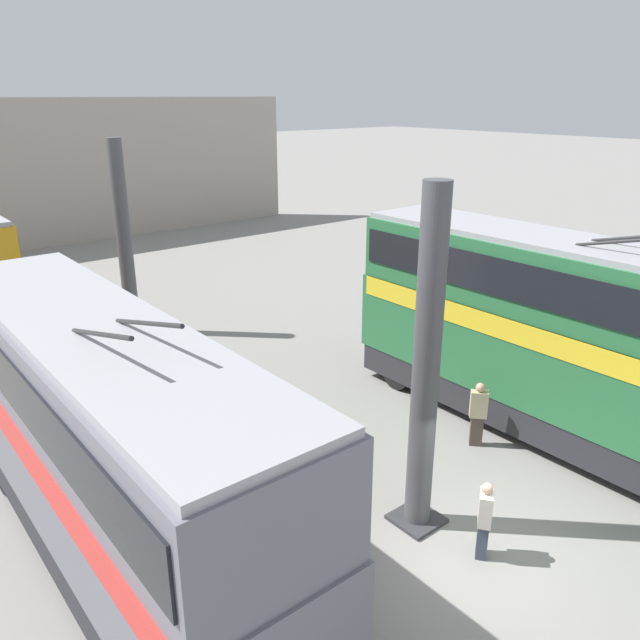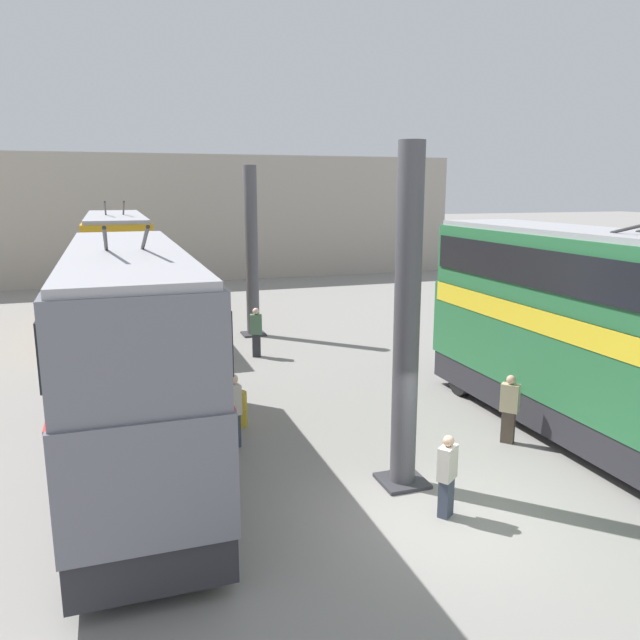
# 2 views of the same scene
# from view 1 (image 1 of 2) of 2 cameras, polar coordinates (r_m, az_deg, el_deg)

# --- Properties ---
(ground_plane) EXTENTS (240.00, 240.00, 0.00)m
(ground_plane) POSITION_cam_1_polar(r_m,az_deg,el_deg) (12.92, 14.49, -20.75)
(ground_plane) COLOR gray
(depot_back_wall) EXTENTS (0.50, 36.00, 8.14)m
(depot_back_wall) POSITION_cam_1_polar(r_m,az_deg,el_deg) (38.50, -27.04, 11.55)
(depot_back_wall) COLOR #A8A093
(depot_back_wall) RESTS_ON ground_plane
(support_column_near) EXTENTS (0.94, 0.94, 6.94)m
(support_column_near) POSITION_cam_1_polar(r_m,az_deg,el_deg) (11.95, 9.65, -4.81)
(support_column_near) COLOR #4C4C51
(support_column_near) RESTS_ON ground_plane
(support_column_far) EXTENTS (0.94, 0.94, 6.94)m
(support_column_far) POSITION_cam_1_polar(r_m,az_deg,el_deg) (23.27, -17.45, 6.76)
(support_column_far) COLOR #4C4C51
(support_column_far) RESTS_ON ground_plane
(bus_left_near) EXTENTS (11.47, 2.54, 5.72)m
(bus_left_near) POSITION_cam_1_polar(r_m,az_deg,el_deg) (16.27, 21.12, -0.77)
(bus_left_near) COLOR black
(bus_left_near) RESTS_ON ground_plane
(bus_right_near) EXTENTS (10.63, 2.54, 5.45)m
(bus_right_near) POSITION_cam_1_polar(r_m,az_deg,el_deg) (11.51, -18.87, -10.00)
(bus_right_near) COLOR black
(bus_right_near) RESTS_ON ground_plane
(person_by_right_row) EXTENTS (0.45, 0.31, 1.78)m
(person_by_right_row) POSITION_cam_1_polar(r_m,az_deg,el_deg) (13.55, -9.58, -13.18)
(person_by_right_row) COLOR #384251
(person_by_right_row) RESTS_ON ground_plane
(person_aisle_midway) EXTENTS (0.32, 0.46, 1.81)m
(person_aisle_midway) POSITION_cam_1_polar(r_m,az_deg,el_deg) (20.68, -14.80, -1.49)
(person_aisle_midway) COLOR #2D2D33
(person_aisle_midway) RESTS_ON ground_plane
(person_by_left_row) EXTENTS (0.47, 0.46, 1.70)m
(person_by_left_row) POSITION_cam_1_polar(r_m,az_deg,el_deg) (16.02, 14.25, -8.21)
(person_by_left_row) COLOR #473D33
(person_by_left_row) RESTS_ON ground_plane
(person_aisle_foreground) EXTENTS (0.44, 0.48, 1.61)m
(person_aisle_foreground) POSITION_cam_1_polar(r_m,az_deg,el_deg) (12.57, 14.79, -17.14)
(person_aisle_foreground) COLOR #384251
(person_aisle_foreground) RESTS_ON ground_plane
(oil_drum) EXTENTS (0.62, 0.62, 0.89)m
(oil_drum) POSITION_cam_1_polar(r_m,az_deg,el_deg) (14.89, -11.08, -12.28)
(oil_drum) COLOR #B28E23
(oil_drum) RESTS_ON ground_plane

